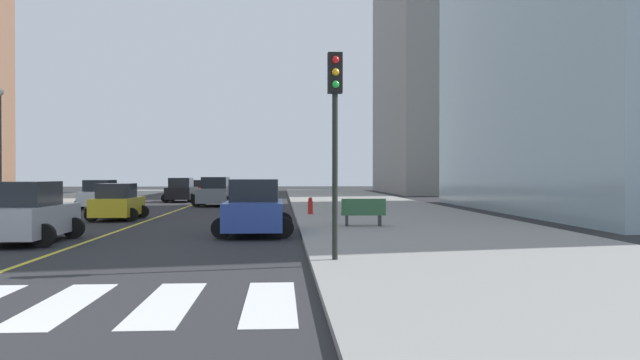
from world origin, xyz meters
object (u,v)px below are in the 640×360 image
car_blue_fifth (254,209)px  car_gray_seventh (215,192)px  car_white_third (101,195)px  car_silver_second (26,214)px  car_yellow_nearest (118,203)px  traffic_light_near_corner (335,115)px  car_black_sixth (181,191)px  car_red_fourth (198,189)px  park_bench (363,213)px  fire_hydrant (310,206)px

car_blue_fifth → car_gray_seventh: (-3.69, 21.74, -0.01)m
car_white_third → car_silver_second: bearing=-79.9°
car_yellow_nearest → car_blue_fifth: (7.08, -8.12, 0.13)m
traffic_light_near_corner → car_black_sixth: bearing=-75.6°
car_yellow_nearest → car_red_fourth: car_yellow_nearest is taller
car_red_fourth → car_silver_second: bearing=-90.2°
car_gray_seventh → traffic_light_near_corner: traffic_light_near_corner is taller
car_yellow_nearest → traffic_light_near_corner: traffic_light_near_corner is taller
park_bench → car_red_fourth: bearing=19.2°
car_red_fourth → car_black_sixth: size_ratio=0.85×
car_black_sixth → car_yellow_nearest: bearing=-88.7°
car_blue_fifth → car_black_sixth: (-7.10, 28.50, -0.05)m
traffic_light_near_corner → park_bench: 10.76m
car_silver_second → fire_hydrant: bearing=51.5°
park_bench → car_silver_second: bearing=112.3°
car_silver_second → car_white_third: bearing=99.7°
car_silver_second → car_blue_fifth: (7.37, 2.45, 0.02)m
car_yellow_nearest → car_silver_second: car_silver_second is taller
car_black_sixth → fire_hydrant: bearing=-61.5°
car_blue_fifth → car_silver_second: bearing=18.4°
car_white_third → car_red_fourth: (3.59, 20.80, -0.09)m
car_red_fourth → car_blue_fifth: bearing=-79.6°
car_yellow_nearest → fire_hydrant: 9.77m
car_silver_second → car_blue_fifth: size_ratio=0.98×
car_black_sixth → traffic_light_near_corner: 38.06m
car_blue_fifth → car_gray_seventh: size_ratio=1.00×
park_bench → car_white_third: bearing=44.3°
fire_hydrant → car_silver_second: bearing=-128.9°
park_bench → fire_hydrant: 8.18m
car_gray_seventh → fire_hydrant: bearing=119.4°
car_red_fourth → car_yellow_nearest: bearing=-89.8°
car_white_third → traffic_light_near_corner: bearing=-63.0°
car_black_sixth → traffic_light_near_corner: traffic_light_near_corner is taller
car_blue_fifth → park_bench: (4.34, 1.86, -0.28)m
car_red_fourth → car_black_sixth: bearing=-89.5°
park_bench → fire_hydrant: (-1.80, 7.97, -0.11)m
car_white_third → fire_hydrant: size_ratio=4.76×
car_silver_second → traffic_light_near_corner: traffic_light_near_corner is taller
car_silver_second → traffic_light_near_corner: (9.71, -5.82, 2.78)m
car_red_fourth → park_bench: bearing=-72.9°
car_blue_fifth → traffic_light_near_corner: 9.02m
traffic_light_near_corner → fire_hydrant: 18.37m
car_red_fourth → traffic_light_near_corner: (9.52, -47.61, 2.94)m
car_black_sixth → car_silver_second: bearing=-89.3°
car_red_fourth → car_blue_fifth: (7.19, -39.35, 0.18)m
car_yellow_nearest → car_blue_fifth: size_ratio=0.87×
car_gray_seventh → traffic_light_near_corner: size_ratio=0.91×
car_gray_seventh → traffic_light_near_corner: (6.02, -30.00, 2.77)m
car_yellow_nearest → car_gray_seventh: car_gray_seventh is taller
car_silver_second → park_bench: (11.71, 4.31, -0.26)m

